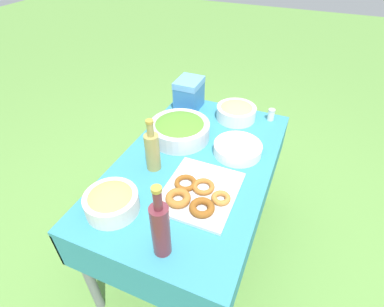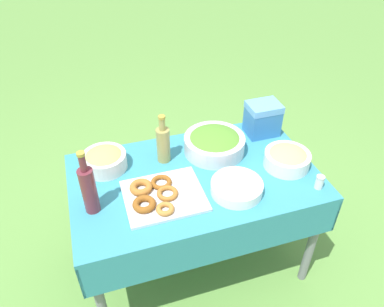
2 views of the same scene
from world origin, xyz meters
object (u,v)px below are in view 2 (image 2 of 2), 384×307
Objects in this scene: salad_bowl at (214,143)px; donut_platter at (159,195)px; pasta_bowl at (287,158)px; fruit_bowl at (104,160)px; plate_stack at (237,187)px; olive_oil_bottle at (163,143)px; wine_bottle at (89,189)px; cooler_box at (263,119)px.

salad_bowl is 0.49m from donut_platter.
fruit_bowl is at bearing -16.81° from pasta_bowl.
pasta_bowl is 0.37m from plate_stack.
olive_oil_bottle is (0.29, -0.37, 0.09)m from plate_stack.
salad_bowl is 0.30m from olive_oil_bottle.
fruit_bowl is (-0.10, -0.30, -0.08)m from wine_bottle.
wine_bottle is 0.33m from fruit_bowl.
plate_stack is at bearing 127.93° from olive_oil_bottle.
cooler_box is at bearing -91.51° from pasta_bowl.
pasta_bowl is 0.72× the size of wine_bottle.
olive_oil_bottle is at bearing -22.14° from pasta_bowl.
plate_stack is at bearing 172.08° from wine_bottle.
donut_platter is (0.40, 0.28, -0.04)m from salad_bowl.
pasta_bowl reaches higher than donut_platter.
plate_stack reaches higher than donut_platter.
plate_stack is 0.58m from cooler_box.
donut_platter is 1.50× the size of plate_stack.
plate_stack is at bearing 146.82° from fruit_bowl.
salad_bowl is at bearing 14.39° from cooler_box.
cooler_box is at bearing -162.07° from wine_bottle.
wine_bottle is 1.46× the size of fruit_bowl.
cooler_box is at bearing -153.85° from donut_platter.
pasta_bowl is 0.74m from donut_platter.
donut_platter is 1.65× the size of fruit_bowl.
fruit_bowl reaches higher than donut_platter.
cooler_box is at bearing -165.61° from salad_bowl.
cooler_box is at bearing -128.63° from plate_stack.
olive_oil_bottle reaches higher than pasta_bowl.
wine_bottle reaches higher than olive_oil_bottle.
cooler_box is at bearing -173.27° from olive_oil_bottle.
plate_stack is (0.35, 0.11, -0.02)m from pasta_bowl.
olive_oil_bottle is 1.41× the size of cooler_box.
salad_bowl reaches higher than donut_platter.
salad_bowl is at bearing -145.25° from donut_platter.
olive_oil_bottle is at bearing 6.73° from cooler_box.
donut_platter is (0.74, 0.03, -0.03)m from pasta_bowl.
plate_stack is 1.29× the size of cooler_box.
plate_stack is 1.11× the size of fruit_bowl.
donut_platter is at bearing 125.06° from fruit_bowl.
salad_bowl is at bearing 175.91° from fruit_bowl.
donut_platter is 1.13× the size of wine_bottle.
cooler_box is (-0.97, -0.04, 0.05)m from fruit_bowl.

